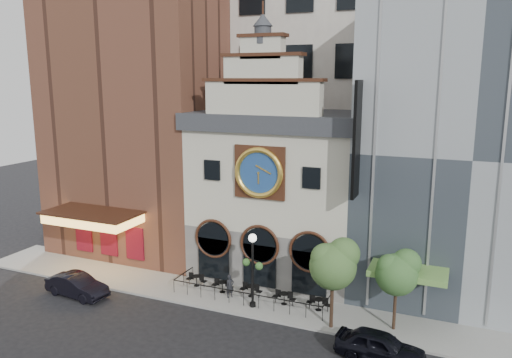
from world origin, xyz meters
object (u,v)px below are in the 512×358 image
at_px(bistro_4, 319,303).
at_px(tree_left, 334,263).
at_px(car_left, 77,286).
at_px(tree_right, 398,271).
at_px(bistro_1, 222,286).
at_px(lamppost, 253,262).
at_px(pedestrian, 230,286).
at_px(bistro_0, 196,280).
at_px(car_right, 380,346).
at_px(bistro_2, 251,290).
at_px(bistro_3, 284,298).

relative_size(bistro_4, tree_left, 0.29).
relative_size(car_left, tree_right, 0.94).
bearing_deg(tree_right, bistro_1, 176.92).
xyz_separation_m(bistro_1, lamppost, (2.81, -1.21, 2.59)).
bearing_deg(pedestrian, bistro_0, 116.86).
xyz_separation_m(bistro_1, car_left, (-9.06, -4.16, 0.15)).
bearing_deg(tree_right, bistro_4, 173.13).
bearing_deg(car_right, tree_right, 0.63).
bearing_deg(tree_left, bistro_2, 162.00).
relative_size(car_right, car_left, 1.02).
xyz_separation_m(car_left, lamppost, (11.87, 2.96, 2.43)).
xyz_separation_m(car_right, car_left, (-20.49, -0.01, -0.04)).
xyz_separation_m(bistro_1, car_right, (11.43, -4.16, 0.19)).
bearing_deg(tree_left, bistro_1, 167.40).
distance_m(car_left, tree_left, 17.80).
distance_m(bistro_2, car_left, 11.97).
height_order(bistro_1, car_left, car_left).
distance_m(car_right, lamppost, 9.42).
height_order(bistro_0, car_right, car_right).
height_order(pedestrian, lamppost, lamppost).
bearing_deg(bistro_1, bistro_0, 174.09).
relative_size(bistro_0, lamppost, 0.32).
distance_m(pedestrian, tree_right, 11.24).
bearing_deg(pedestrian, lamppost, -68.32).
bearing_deg(car_left, lamppost, -70.54).
distance_m(bistro_3, car_left, 14.24).
distance_m(car_left, tree_right, 21.29).
bearing_deg(lamppost, bistro_2, 134.65).
bearing_deg(car_left, bistro_3, -67.96).
relative_size(bistro_1, tree_left, 0.29).
xyz_separation_m(bistro_1, tree_left, (8.25, -1.85, 3.59)).
bearing_deg(bistro_0, car_left, -147.46).
distance_m(bistro_2, tree_left, 7.40).
bearing_deg(tree_right, car_right, -94.79).
bearing_deg(bistro_1, bistro_3, -1.26).
xyz_separation_m(pedestrian, lamppost, (1.97, -0.68, 2.26)).
xyz_separation_m(bistro_0, lamppost, (4.99, -1.43, 2.59)).
distance_m(bistro_4, car_left, 16.49).
bearing_deg(tree_right, lamppost, -176.32).
height_order(bistro_1, pedestrian, pedestrian).
bearing_deg(bistro_3, lamppost, -148.13).
bearing_deg(lamppost, bistro_3, 49.07).
xyz_separation_m(bistro_0, tree_left, (10.43, -2.07, 3.59)).
bearing_deg(bistro_4, bistro_3, -178.79).
distance_m(bistro_0, bistro_4, 9.09).
distance_m(bistro_0, lamppost, 5.80).
bearing_deg(bistro_1, car_left, -155.32).
bearing_deg(lamppost, tree_left, 10.49).
relative_size(bistro_3, pedestrian, 1.00).
bearing_deg(bistro_2, lamppost, -62.54).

